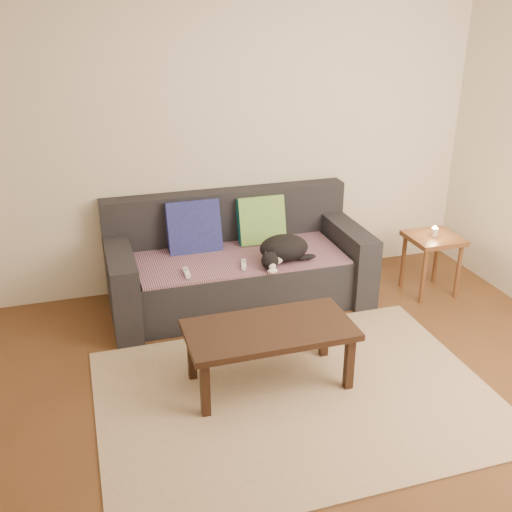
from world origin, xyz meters
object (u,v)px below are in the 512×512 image
at_px(sofa, 237,266).
at_px(side_table, 433,246).
at_px(cat, 283,249).
at_px(wii_remote_a, 187,273).
at_px(coffee_table, 270,334).
at_px(wii_remote_b, 244,264).

relative_size(sofa, side_table, 4.05).
bearing_deg(cat, sofa, 130.75).
bearing_deg(wii_remote_a, coffee_table, -157.69).
bearing_deg(sofa, wii_remote_b, -95.06).
distance_m(cat, wii_remote_a, 0.78).
relative_size(cat, wii_remote_b, 3.19).
height_order(cat, coffee_table, cat).
relative_size(sofa, cat, 4.39).
relative_size(wii_remote_b, coffee_table, 0.14).
bearing_deg(coffee_table, wii_remote_a, 111.46).
bearing_deg(wii_remote_b, coffee_table, -171.47).
bearing_deg(wii_remote_b, sofa, 9.26).
bearing_deg(cat, coffee_table, -119.89).
height_order(wii_remote_a, side_table, side_table).
relative_size(cat, wii_remote_a, 3.19).
height_order(wii_remote_a, coffee_table, wii_remote_a).
xyz_separation_m(cat, wii_remote_a, (-0.78, -0.03, -0.08)).
relative_size(wii_remote_a, side_table, 0.29).
relative_size(sofa, wii_remote_b, 14.00).
height_order(cat, side_table, cat).
bearing_deg(cat, wii_remote_a, 176.22).
bearing_deg(side_table, sofa, 168.32).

